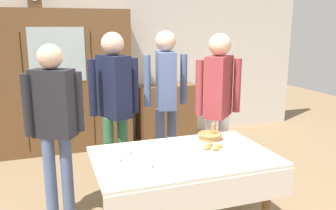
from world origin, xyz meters
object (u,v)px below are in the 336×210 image
tea_cup_front_edge (116,159)px  person_near_right_end (114,98)px  dining_table (185,168)px  spoon_far_left (236,141)px  bread_basket (210,136)px  person_behind_table_left (54,116)px  book_stack (166,81)px  wall_cabinet (59,82)px  person_beside_shelf (218,98)px  tea_cup_back_edge (147,166)px  spoon_front_edge (157,155)px  bookshelf_low (166,112)px  tea_cup_far_left (126,152)px  pastry_plate (213,148)px  tea_cup_mid_right (261,154)px  person_behind_table_right (166,90)px

tea_cup_front_edge → person_near_right_end: size_ratio=0.07×
dining_table → spoon_far_left: 0.64m
bread_basket → dining_table: bearing=-139.1°
tea_cup_front_edge → bread_basket: bearing=16.1°
spoon_far_left → person_behind_table_left: person_behind_table_left is taller
tea_cup_front_edge → book_stack: bearing=63.0°
wall_cabinet → person_behind_table_left: bearing=-93.3°
person_beside_shelf → tea_cup_back_edge: bearing=-141.1°
wall_cabinet → spoon_front_edge: 2.61m
book_stack → spoon_far_left: 2.46m
bookshelf_low → spoon_front_edge: bearing=-110.4°
tea_cup_far_left → tea_cup_back_edge: (0.09, -0.34, -0.00)m
tea_cup_back_edge → pastry_plate: (0.67, 0.22, -0.01)m
tea_cup_mid_right → spoon_front_edge: bearing=158.5°
tea_cup_mid_right → person_behind_table_right: 1.48m
person_beside_shelf → spoon_front_edge: bearing=-146.0°
person_behind_table_left → spoon_far_left: bearing=-15.0°
bookshelf_low → pastry_plate: bookshelf_low is taller
bookshelf_low → spoon_far_left: size_ratio=7.91×
tea_cup_far_left → person_behind_table_right: size_ratio=0.07×
tea_cup_far_left → pastry_plate: bearing=-8.9°
bookshelf_low → tea_cup_far_left: bookshelf_low is taller
tea_cup_far_left → person_behind_table_left: size_ratio=0.08×
bread_basket → spoon_far_left: (0.20, -0.15, -0.03)m
person_behind_table_left → person_beside_shelf: bearing=1.3°
spoon_front_edge → wall_cabinet: bearing=105.2°
book_stack → person_behind_table_left: person_behind_table_left is taller
bread_basket → person_near_right_end: (-0.81, 0.63, 0.31)m
book_stack → tea_cup_front_edge: size_ratio=1.80×
dining_table → tea_cup_mid_right: 0.64m
pastry_plate → person_behind_table_right: size_ratio=0.16×
tea_cup_far_left → dining_table: bearing=-21.8°
wall_cabinet → tea_cup_back_edge: wall_cabinet is taller
dining_table → tea_cup_far_left: tea_cup_far_left is taller
person_behind_table_right → bookshelf_low: bearing=71.0°
book_stack → tea_cup_far_left: book_stack is taller
wall_cabinet → person_behind_table_right: size_ratio=1.16×
dining_table → tea_cup_far_left: 0.51m
person_behind_table_right → person_behind_table_left: bearing=-156.3°
wall_cabinet → person_behind_table_left: (-0.11, -1.96, -0.01)m
book_stack → tea_cup_back_edge: book_stack is taller
spoon_far_left → bookshelf_low: bearing=86.9°
bookshelf_low → person_behind_table_right: size_ratio=0.54×
person_beside_shelf → person_behind_table_right: person_behind_table_right is taller
person_beside_shelf → person_behind_table_right: size_ratio=0.99×
dining_table → person_near_right_end: bearing=112.6°
bread_basket → spoon_front_edge: 0.67m
tea_cup_back_edge → person_near_right_end: 1.17m
tea_cup_back_edge → spoon_front_edge: tea_cup_back_edge is taller
tea_cup_back_edge → pastry_plate: 0.70m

